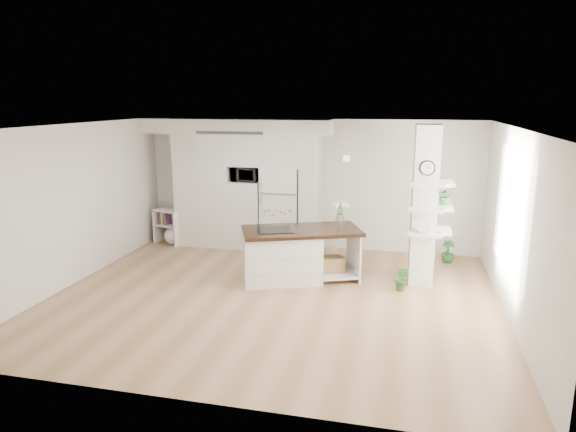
% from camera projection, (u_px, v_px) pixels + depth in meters
% --- Properties ---
extents(floor, '(7.00, 6.00, 0.01)m').
position_uv_depth(floor, '(273.00, 297.00, 8.21)').
color(floor, tan).
rests_on(floor, ground).
extents(room, '(7.04, 6.04, 2.72)m').
position_uv_depth(room, '(273.00, 183.00, 7.80)').
color(room, white).
rests_on(room, ground).
extents(cabinet_wall, '(4.00, 0.71, 2.70)m').
position_uv_depth(cabinet_wall, '(239.00, 177.00, 10.73)').
color(cabinet_wall, silver).
rests_on(cabinet_wall, floor).
extents(refrigerator, '(0.78, 0.69, 1.75)m').
position_uv_depth(refrigerator, '(282.00, 208.00, 10.68)').
color(refrigerator, white).
rests_on(refrigerator, floor).
extents(column, '(0.69, 0.90, 2.70)m').
position_uv_depth(column, '(430.00, 207.00, 8.46)').
color(column, silver).
rests_on(column, floor).
extents(window, '(0.00, 2.40, 2.40)m').
position_uv_depth(window, '(511.00, 213.00, 7.39)').
color(window, white).
rests_on(window, room).
extents(pendant_light, '(0.12, 0.12, 0.10)m').
position_uv_depth(pendant_light, '(387.00, 167.00, 7.50)').
color(pendant_light, white).
rests_on(pendant_light, room).
extents(kitchen_island, '(2.23, 1.64, 1.48)m').
position_uv_depth(kitchen_island, '(288.00, 254.00, 8.90)').
color(kitchen_island, silver).
rests_on(kitchen_island, floor).
extents(bookshelf, '(0.72, 0.55, 0.76)m').
position_uv_depth(bookshelf, '(171.00, 229.00, 11.16)').
color(bookshelf, silver).
rests_on(bookshelf, floor).
extents(floor_plant_a, '(0.29, 0.27, 0.43)m').
position_uv_depth(floor_plant_a, '(402.00, 279.00, 8.43)').
color(floor_plant_a, '#2B6729').
rests_on(floor_plant_a, floor).
extents(floor_plant_b, '(0.27, 0.27, 0.43)m').
position_uv_depth(floor_plant_b, '(448.00, 252.00, 9.91)').
color(floor_plant_b, '#2B6729').
rests_on(floor_plant_b, floor).
extents(microwave, '(0.54, 0.37, 0.30)m').
position_uv_depth(microwave, '(246.00, 174.00, 10.64)').
color(microwave, '#2D2D2D').
rests_on(microwave, cabinet_wall).
extents(shelf_plant, '(0.27, 0.23, 0.30)m').
position_uv_depth(shelf_plant, '(446.00, 196.00, 8.52)').
color(shelf_plant, '#2B6729').
rests_on(shelf_plant, column).
extents(decor_bowl, '(0.22, 0.22, 0.05)m').
position_uv_depth(decor_bowl, '(424.00, 231.00, 8.33)').
color(decor_bowl, white).
rests_on(decor_bowl, column).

